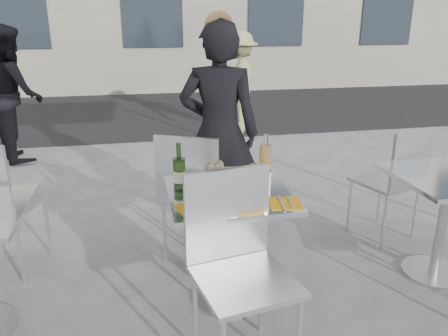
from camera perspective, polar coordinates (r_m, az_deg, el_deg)
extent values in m
plane|color=#5E5E60|center=(2.96, 0.60, -16.70)|extent=(80.00, 80.00, 0.00)
cube|color=black|center=(9.04, -8.14, 7.65)|extent=(24.00, 5.00, 0.00)
cylinder|color=#B7BABF|center=(2.96, 0.61, -16.51)|extent=(0.44, 0.44, 0.02)
cylinder|color=#B7BABF|center=(2.77, 0.63, -10.45)|extent=(0.07, 0.07, 0.72)
cube|color=silver|center=(2.61, 0.66, -3.44)|extent=(0.72, 0.72, 0.03)
cylinder|color=#B7BABF|center=(3.54, 25.68, -12.13)|extent=(0.44, 0.44, 0.02)
cylinder|color=#B7BABF|center=(3.38, 26.54, -6.88)|extent=(0.07, 0.07, 0.72)
cylinder|color=silver|center=(3.49, 0.38, -6.30)|extent=(0.03, 0.03, 0.48)
cylinder|color=silver|center=(3.59, -5.65, -5.69)|extent=(0.03, 0.03, 0.48)
cylinder|color=silver|center=(3.16, -1.13, -9.17)|extent=(0.03, 0.03, 0.48)
cylinder|color=silver|center=(3.26, -7.76, -8.40)|extent=(0.03, 0.03, 0.48)
cube|color=silver|center=(3.27, -3.63, -3.38)|extent=(0.59, 0.59, 0.03)
cube|color=silver|center=(2.98, -4.93, -0.41)|extent=(0.42, 0.21, 0.48)
cylinder|color=silver|center=(2.45, -3.77, -18.21)|extent=(0.03, 0.03, 0.49)
cylinder|color=silver|center=(2.58, 4.93, -16.17)|extent=(0.03, 0.03, 0.49)
cube|color=silver|center=(2.21, 2.82, -14.57)|extent=(0.54, 0.54, 0.03)
cube|color=silver|center=(2.27, 0.44, -6.03)|extent=(0.46, 0.11, 0.49)
cylinder|color=silver|center=(3.57, -22.01, -7.11)|extent=(0.03, 0.03, 0.49)
cylinder|color=silver|center=(3.77, -27.27, -6.54)|extent=(0.03, 0.03, 0.49)
cylinder|color=silver|center=(3.28, -25.11, -9.96)|extent=(0.03, 0.03, 0.49)
cube|color=silver|center=(3.42, -26.88, -4.33)|extent=(0.57, 0.57, 0.03)
cylinder|color=silver|center=(4.11, 19.68, -3.61)|extent=(0.02, 0.02, 0.46)
cylinder|color=silver|center=(3.86, 16.04, -4.73)|extent=(0.02, 0.02, 0.46)
cylinder|color=silver|center=(3.91, 23.71, -5.32)|extent=(0.02, 0.02, 0.46)
cylinder|color=silver|center=(3.64, 20.14, -6.65)|extent=(0.02, 0.02, 0.46)
cube|color=silver|center=(3.79, 20.30, -1.70)|extent=(0.54, 0.54, 0.03)
cube|color=silver|center=(3.59, 23.30, 0.96)|extent=(0.42, 0.16, 0.46)
imported|color=black|center=(3.48, -0.64, 4.58)|extent=(0.73, 0.59, 1.74)
imported|color=black|center=(6.14, -25.87, 8.72)|extent=(0.92, 1.01, 1.68)
imported|color=tan|center=(6.99, 1.96, 11.14)|extent=(1.02, 1.18, 1.58)
cylinder|color=#D7A753|center=(2.43, 2.06, -4.58)|extent=(0.33, 0.33, 0.02)
cylinder|color=tan|center=(2.42, 2.07, -4.37)|extent=(0.29, 0.29, 0.00)
cylinder|color=white|center=(2.81, 1.20, -1.30)|extent=(0.35, 0.35, 0.01)
cylinder|color=#D7A753|center=(2.80, 1.20, -1.01)|extent=(0.31, 0.31, 0.02)
cylinder|color=tan|center=(2.80, 1.20, -0.82)|extent=(0.27, 0.27, 0.00)
cylinder|color=white|center=(2.59, 1.75, -3.07)|extent=(0.22, 0.22, 0.01)
ellipsoid|color=#1B5C17|center=(2.58, 1.76, -2.26)|extent=(0.15, 0.15, 0.08)
sphere|color=#B21914|center=(2.60, 2.52, -1.84)|extent=(0.03, 0.03, 0.03)
cylinder|color=#2C501E|center=(2.60, -5.84, -0.85)|extent=(0.07, 0.07, 0.20)
cone|color=#2C501E|center=(2.57, -5.91, 1.24)|extent=(0.07, 0.07, 0.03)
cylinder|color=#2C501E|center=(2.56, -5.95, 2.20)|extent=(0.03, 0.03, 0.10)
cylinder|color=silver|center=(2.61, -5.83, -1.06)|extent=(0.07, 0.07, 0.07)
cylinder|color=tan|center=(2.81, 5.44, 0.84)|extent=(0.08, 0.08, 0.22)
cylinder|color=white|center=(2.77, 5.53, 3.60)|extent=(0.03, 0.03, 0.08)
cylinder|color=white|center=(2.69, 5.47, -1.43)|extent=(0.06, 0.06, 0.09)
cylinder|color=silver|center=(2.67, 5.51, -0.36)|extent=(0.06, 0.06, 0.02)
cylinder|color=white|center=(2.67, -1.82, -2.49)|extent=(0.06, 0.06, 0.00)
cylinder|color=white|center=(2.66, -1.83, -1.62)|extent=(0.01, 0.01, 0.09)
ellipsoid|color=white|center=(2.63, -1.85, -0.20)|extent=(0.07, 0.07, 0.08)
ellipsoid|color=beige|center=(2.64, -1.85, -0.40)|extent=(0.05, 0.05, 0.05)
cylinder|color=white|center=(2.73, -0.72, -2.00)|extent=(0.06, 0.06, 0.00)
cylinder|color=white|center=(2.72, -0.72, -1.15)|extent=(0.01, 0.01, 0.09)
ellipsoid|color=white|center=(2.69, -0.73, 0.25)|extent=(0.07, 0.07, 0.08)
ellipsoid|color=beige|center=(2.70, -0.73, 0.05)|extent=(0.05, 0.05, 0.05)
cylinder|color=white|center=(2.63, 3.08, -2.86)|extent=(0.06, 0.06, 0.00)
cylinder|color=white|center=(2.61, 3.10, -1.99)|extent=(0.01, 0.01, 0.09)
ellipsoid|color=white|center=(2.59, 3.13, -0.54)|extent=(0.07, 0.07, 0.08)
ellipsoid|color=#420912|center=(2.59, 3.12, -0.75)|extent=(0.05, 0.05, 0.05)
cylinder|color=white|center=(2.69, 3.81, -2.38)|extent=(0.06, 0.06, 0.00)
cylinder|color=white|center=(2.67, 3.83, -1.52)|extent=(0.01, 0.01, 0.09)
ellipsoid|color=white|center=(2.65, 3.87, -0.10)|extent=(0.07, 0.07, 0.08)
ellipsoid|color=#420912|center=(2.65, 3.86, -0.31)|extent=(0.05, 0.05, 0.05)
cube|color=orange|center=(2.38, -3.94, -5.25)|extent=(0.23, 0.23, 0.00)
cube|color=#B7BABF|center=(2.38, -4.42, -5.19)|extent=(0.08, 0.19, 0.00)
cube|color=#B7BABF|center=(2.39, -3.22, -5.10)|extent=(0.07, 0.17, 0.00)
cube|color=orange|center=(2.46, 7.97, -4.56)|extent=(0.20, 0.20, 0.00)
cube|color=#B7BABF|center=(2.46, 7.53, -4.51)|extent=(0.04, 0.20, 0.00)
cube|color=#B7BABF|center=(2.47, 8.63, -4.41)|extent=(0.03, 0.18, 0.00)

